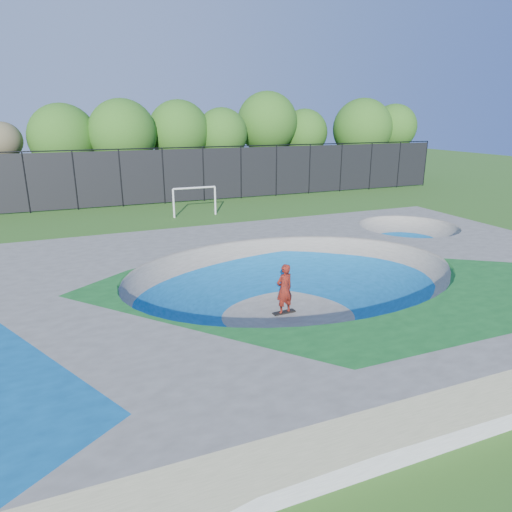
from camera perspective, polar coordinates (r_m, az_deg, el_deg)
The scene contains 7 objects.
ground at distance 15.21m, azimuth 4.62°, elevation -7.02°, with size 120.00×120.00×0.00m, color #2A5818.
skate_deck at distance 14.92m, azimuth 4.69°, elevation -4.39°, with size 22.00×14.00×1.50m, color gray.
skater at distance 14.80m, azimuth 3.57°, elevation -4.14°, with size 0.62×0.41×1.69m, color red.
skateboard at distance 15.12m, azimuth 3.52°, elevation -7.05°, with size 0.78×0.22×0.05m, color black.
soccer_goal at distance 29.60m, azimuth -7.69°, elevation 7.44°, with size 2.85×0.12×1.88m.
fence at distance 34.20m, azimuth -11.50°, elevation 9.89°, with size 48.09×0.09×4.04m.
treeline at distance 39.22m, azimuth -10.86°, elevation 14.90°, with size 52.51×7.42×8.35m.
Camera 1 is at (-6.35, -12.35, 6.21)m, focal length 32.00 mm.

